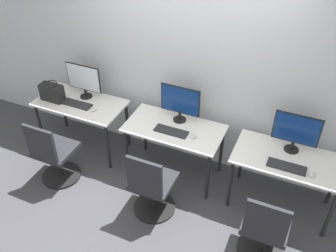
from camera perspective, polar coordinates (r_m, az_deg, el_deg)
name	(u,v)px	position (r m, az deg, el deg)	size (l,w,h in m)	color
ground_plane	(164,187)	(4.66, -0.61, -9.35)	(20.00, 20.00, 0.00)	#3D3D42
wall_back	(190,60)	(4.35, 3.30, 10.08)	(12.00, 0.05, 2.80)	#B7BCC1
desk_left	(81,108)	(4.99, -13.13, 2.74)	(1.16, 0.60, 0.72)	silver
monitor_left	(84,80)	(4.91, -12.73, 6.92)	(0.48, 0.16, 0.46)	black
keyboard_left	(77,104)	(4.90, -13.70, 3.26)	(0.40, 0.13, 0.02)	#262628
mouse_left	(94,110)	(4.74, -11.21, 2.48)	(0.06, 0.09, 0.03)	silver
office_chair_left	(54,156)	(4.70, -16.99, -4.47)	(0.48, 0.48, 0.91)	black
desk_center	(174,133)	(4.43, 0.95, -1.11)	(1.16, 0.60, 0.72)	silver
monitor_center	(180,102)	(4.35, 1.85, 3.66)	(0.48, 0.16, 0.46)	black
keyboard_center	(171,131)	(4.31, 0.49, -0.81)	(0.40, 0.13, 0.02)	#262628
mouse_center	(194,136)	(4.24, 3.97, -1.56)	(0.06, 0.09, 0.03)	silver
office_chair_center	(152,188)	(4.13, -2.52, -9.49)	(0.48, 0.48, 0.91)	black
desk_right	(287,164)	(4.22, 17.71, -5.57)	(1.16, 0.60, 0.72)	silver
monitor_right	(296,131)	(4.13, 18.93, -0.74)	(0.48, 0.16, 0.46)	black
keyboard_right	(287,166)	(4.05, 17.61, -5.90)	(0.40, 0.13, 0.02)	#262628
mouse_right	(312,174)	(4.04, 21.11, -6.89)	(0.06, 0.09, 0.03)	silver
office_chair_right	(264,232)	(3.88, 14.44, -15.33)	(0.48, 0.48, 0.91)	black
handbag	(52,92)	(5.02, -17.27, 4.94)	(0.30, 0.18, 0.25)	black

